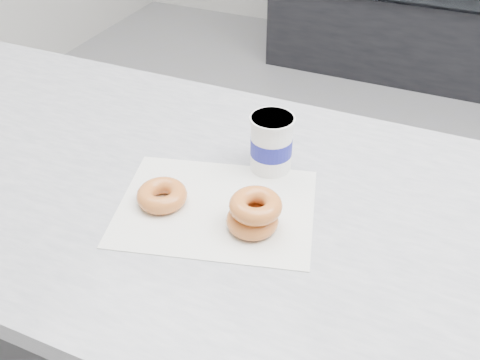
% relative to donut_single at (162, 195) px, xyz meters
% --- Properties ---
extents(ground, '(5.00, 5.00, 0.00)m').
position_rel_donut_single_xyz_m(ground, '(0.48, 0.66, -0.92)').
color(ground, gray).
rests_on(ground, ground).
extents(wax_paper, '(0.40, 0.34, 0.00)m').
position_rel_donut_single_xyz_m(wax_paper, '(0.09, 0.03, -0.02)').
color(wax_paper, silver).
rests_on(wax_paper, counter).
extents(donut_single, '(0.11, 0.11, 0.03)m').
position_rel_donut_single_xyz_m(donut_single, '(0.00, 0.00, 0.00)').
color(donut_single, orange).
rests_on(donut_single, wax_paper).
extents(donut_stack, '(0.11, 0.11, 0.06)m').
position_rel_donut_single_xyz_m(donut_stack, '(0.17, 0.01, 0.02)').
color(donut_stack, orange).
rests_on(donut_stack, wax_paper).
extents(coffee_cup, '(0.10, 0.10, 0.11)m').
position_rel_donut_single_xyz_m(coffee_cup, '(0.14, 0.18, 0.04)').
color(coffee_cup, white).
rests_on(coffee_cup, counter).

